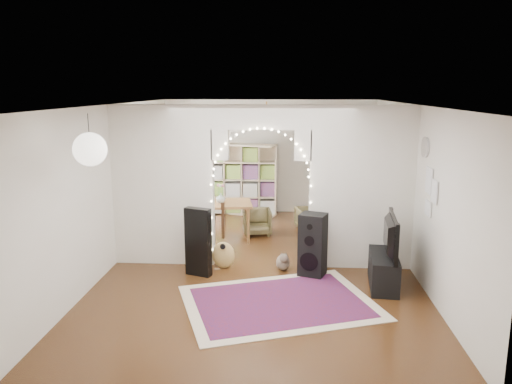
# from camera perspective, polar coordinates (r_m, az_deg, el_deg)

# --- Properties ---
(floor) EXTENTS (7.50, 7.50, 0.00)m
(floor) POSITION_cam_1_polar(r_m,az_deg,el_deg) (8.66, 0.57, -8.20)
(floor) COLOR black
(floor) RESTS_ON ground
(ceiling) EXTENTS (5.00, 7.50, 0.02)m
(ceiling) POSITION_cam_1_polar(r_m,az_deg,el_deg) (8.14, 0.61, 9.96)
(ceiling) COLOR white
(ceiling) RESTS_ON wall_back
(wall_back) EXTENTS (5.00, 0.02, 2.70)m
(wall_back) POSITION_cam_1_polar(r_m,az_deg,el_deg) (11.99, 1.54, 4.06)
(wall_back) COLOR silver
(wall_back) RESTS_ON floor
(wall_front) EXTENTS (5.00, 0.02, 2.70)m
(wall_front) POSITION_cam_1_polar(r_m,az_deg,el_deg) (4.68, -1.87, -8.29)
(wall_front) COLOR silver
(wall_front) RESTS_ON floor
(wall_left) EXTENTS (0.02, 7.50, 2.70)m
(wall_left) POSITION_cam_1_polar(r_m,az_deg,el_deg) (8.79, -15.92, 0.77)
(wall_left) COLOR silver
(wall_left) RESTS_ON floor
(wall_right) EXTENTS (0.02, 7.50, 2.70)m
(wall_right) POSITION_cam_1_polar(r_m,az_deg,el_deg) (8.54, 17.59, 0.37)
(wall_right) COLOR silver
(wall_right) RESTS_ON floor
(divider_wall) EXTENTS (5.00, 0.20, 2.70)m
(divider_wall) POSITION_cam_1_polar(r_m,az_deg,el_deg) (8.28, 0.59, 1.11)
(divider_wall) COLOR silver
(divider_wall) RESTS_ON floor
(fairy_lights) EXTENTS (1.64, 0.04, 1.60)m
(fairy_lights) POSITION_cam_1_polar(r_m,az_deg,el_deg) (8.13, 0.55, 1.80)
(fairy_lights) COLOR #FFEABF
(fairy_lights) RESTS_ON divider_wall
(window) EXTENTS (0.04, 1.20, 1.40)m
(window) POSITION_cam_1_polar(r_m,az_deg,el_deg) (10.44, -12.55, 3.46)
(window) COLOR white
(window) RESTS_ON wall_left
(wall_clock) EXTENTS (0.03, 0.31, 0.31)m
(wall_clock) POSITION_cam_1_polar(r_m,az_deg,el_deg) (7.85, 18.82, 4.88)
(wall_clock) COLOR white
(wall_clock) RESTS_ON wall_right
(picture_frames) EXTENTS (0.02, 0.50, 0.70)m
(picture_frames) POSITION_cam_1_polar(r_m,az_deg,el_deg) (7.56, 19.29, -0.01)
(picture_frames) COLOR white
(picture_frames) RESTS_ON wall_right
(paper_lantern) EXTENTS (0.40, 0.40, 0.40)m
(paper_lantern) POSITION_cam_1_polar(r_m,az_deg,el_deg) (6.22, -18.44, 4.65)
(paper_lantern) COLOR white
(paper_lantern) RESTS_ON ceiling
(ceiling_fan) EXTENTS (1.10, 1.10, 0.30)m
(ceiling_fan) POSITION_cam_1_polar(r_m,az_deg,el_deg) (10.15, 1.21, 8.62)
(ceiling_fan) COLOR #C88F42
(ceiling_fan) RESTS_ON ceiling
(area_rug) EXTENTS (3.08, 2.69, 0.02)m
(area_rug) POSITION_cam_1_polar(r_m,az_deg,el_deg) (7.18, 2.69, -12.49)
(area_rug) COLOR maroon
(area_rug) RESTS_ON floor
(guitar_case) EXTENTS (0.45, 0.28, 1.11)m
(guitar_case) POSITION_cam_1_polar(r_m,az_deg,el_deg) (8.04, -6.62, -5.70)
(guitar_case) COLOR black
(guitar_case) RESTS_ON floor
(acoustic_guitar) EXTENTS (0.40, 0.22, 0.95)m
(acoustic_guitar) POSITION_cam_1_polar(r_m,az_deg,el_deg) (8.34, -3.76, -5.99)
(acoustic_guitar) COLOR #B48848
(acoustic_guitar) RESTS_ON floor
(tabby_cat) EXTENTS (0.26, 0.53, 0.35)m
(tabby_cat) POSITION_cam_1_polar(r_m,az_deg,el_deg) (8.35, 3.10, -7.96)
(tabby_cat) COLOR brown
(tabby_cat) RESTS_ON floor
(floor_speaker) EXTENTS (0.49, 0.46, 1.02)m
(floor_speaker) POSITION_cam_1_polar(r_m,az_deg,el_deg) (8.04, 6.49, -6.04)
(floor_speaker) COLOR black
(floor_speaker) RESTS_ON floor
(media_console) EXTENTS (0.50, 1.04, 0.50)m
(media_console) POSITION_cam_1_polar(r_m,az_deg,el_deg) (7.88, 14.36, -8.69)
(media_console) COLOR black
(media_console) RESTS_ON floor
(tv) EXTENTS (0.25, 1.08, 0.62)m
(tv) POSITION_cam_1_polar(r_m,az_deg,el_deg) (7.71, 14.57, -4.79)
(tv) COLOR black
(tv) RESTS_ON media_console
(bookcase) EXTENTS (1.69, 0.94, 1.68)m
(bookcase) POSITION_cam_1_polar(r_m,az_deg,el_deg) (11.87, -1.60, 1.49)
(bookcase) COLOR beige
(bookcase) RESTS_ON floor
(dining_table) EXTENTS (1.31, 0.98, 0.76)m
(dining_table) POSITION_cam_1_polar(r_m,az_deg,el_deg) (9.84, -4.05, -1.64)
(dining_table) COLOR brown
(dining_table) RESTS_ON floor
(flower_vase) EXTENTS (0.21, 0.21, 0.19)m
(flower_vase) POSITION_cam_1_polar(r_m,az_deg,el_deg) (9.80, -4.07, -0.68)
(flower_vase) COLOR silver
(flower_vase) RESTS_ON dining_table
(dining_chair_left) EXTENTS (0.64, 0.65, 0.53)m
(dining_chair_left) POSITION_cam_1_polar(r_m,az_deg,el_deg) (10.28, 0.12, -3.43)
(dining_chair_left) COLOR brown
(dining_chair_left) RESTS_ON floor
(dining_chair_right) EXTENTS (0.62, 0.63, 0.47)m
(dining_chair_right) POSITION_cam_1_polar(r_m,az_deg,el_deg) (10.73, 6.06, -3.00)
(dining_chair_right) COLOR brown
(dining_chair_right) RESTS_ON floor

